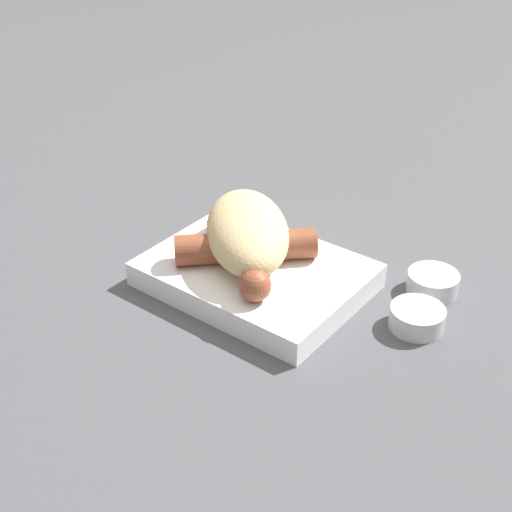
{
  "coord_description": "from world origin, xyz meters",
  "views": [
    {
      "loc": [
        0.39,
        -0.5,
        0.43
      ],
      "look_at": [
        0.0,
        0.0,
        0.04
      ],
      "focal_mm": 50.0,
      "sensor_mm": 36.0,
      "label": 1
    }
  ],
  "objects_px": {
    "condiment_cup_near": "(417,319)",
    "condiment_cup_far": "(432,284)",
    "sausage": "(247,246)",
    "bread_roll": "(247,231)",
    "food_tray": "(256,275)"
  },
  "relations": [
    {
      "from": "condiment_cup_near",
      "to": "condiment_cup_far",
      "type": "height_order",
      "value": "same"
    },
    {
      "from": "condiment_cup_far",
      "to": "sausage",
      "type": "bearing_deg",
      "value": -148.79
    },
    {
      "from": "bread_roll",
      "to": "condiment_cup_far",
      "type": "distance_m",
      "value": 0.2
    },
    {
      "from": "sausage",
      "to": "condiment_cup_far",
      "type": "xyz_separation_m",
      "value": [
        0.17,
        0.1,
        -0.03
      ]
    },
    {
      "from": "bread_roll",
      "to": "condiment_cup_near",
      "type": "bearing_deg",
      "value": 8.91
    },
    {
      "from": "bread_roll",
      "to": "sausage",
      "type": "height_order",
      "value": "bread_roll"
    },
    {
      "from": "bread_roll",
      "to": "condiment_cup_far",
      "type": "height_order",
      "value": "bread_roll"
    },
    {
      "from": "food_tray",
      "to": "bread_roll",
      "type": "distance_m",
      "value": 0.05
    },
    {
      "from": "condiment_cup_near",
      "to": "bread_roll",
      "type": "bearing_deg",
      "value": -171.09
    },
    {
      "from": "bread_roll",
      "to": "condiment_cup_near",
      "type": "xyz_separation_m",
      "value": [
        0.19,
        0.03,
        -0.05
      ]
    },
    {
      "from": "food_tray",
      "to": "condiment_cup_far",
      "type": "xyz_separation_m",
      "value": [
        0.16,
        0.1,
        -0.0
      ]
    },
    {
      "from": "food_tray",
      "to": "condiment_cup_far",
      "type": "relative_size",
      "value": 4.08
    },
    {
      "from": "condiment_cup_near",
      "to": "condiment_cup_far",
      "type": "bearing_deg",
      "value": 102.72
    },
    {
      "from": "sausage",
      "to": "condiment_cup_far",
      "type": "height_order",
      "value": "sausage"
    },
    {
      "from": "sausage",
      "to": "condiment_cup_far",
      "type": "distance_m",
      "value": 0.2
    }
  ]
}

